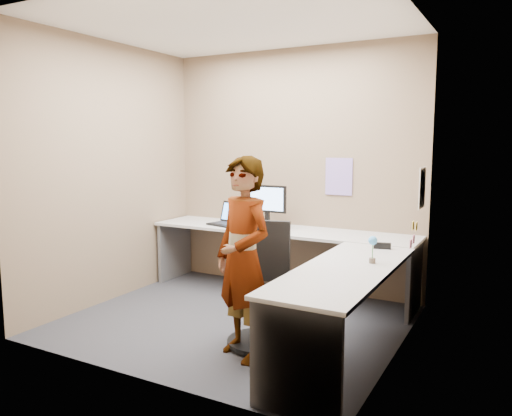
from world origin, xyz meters
The scene contains 21 objects.
ground centered at (0.00, 0.00, 0.00)m, with size 3.00×3.00×0.00m, color #242429.
wall_back centered at (0.00, 1.30, 1.35)m, with size 3.00×3.00×0.00m, color brown.
wall_right centered at (1.50, 0.00, 1.35)m, with size 2.70×2.70×0.00m, color brown.
wall_left centered at (-1.50, 0.00, 1.35)m, with size 2.70×2.70×0.00m, color brown.
ceiling centered at (0.00, 0.00, 2.70)m, with size 3.00×3.00×0.00m, color white.
desk centered at (0.44, 0.39, 0.59)m, with size 2.98×2.58×0.73m.
paper_ream centered at (-0.14, 0.92, 0.76)m, with size 0.28×0.20×0.06m, color red.
monitor centered at (-0.14, 0.93, 1.03)m, with size 0.44×0.13×0.42m.
laptop centered at (-0.64, 0.95, 0.80)m, with size 0.42×0.37×0.25m.
trackball_mouse centered at (-0.24, 1.00, 0.76)m, with size 0.12×0.08×0.07m.
origami centered at (-0.46, 0.84, 0.76)m, with size 0.10×0.10×0.06m, color white.
stapler centered at (1.24, 0.49, 0.76)m, with size 0.15×0.04×0.06m, color black.
flower centered at (1.31, -0.08, 0.87)m, with size 0.07×0.07×0.22m.
calendar_purple centered at (0.55, 1.29, 1.30)m, with size 0.30×0.01×0.40m, color #846BB7.
calendar_white centered at (1.49, 0.90, 1.25)m, with size 0.01×0.28×0.38m, color white.
sticky_note_a centered at (1.49, 0.55, 0.95)m, with size 0.01×0.07×0.07m, color #F2E059.
sticky_note_b centered at (1.49, 0.60, 0.82)m, with size 0.01×0.07×0.07m, color pink.
sticky_note_c centered at (1.49, 0.48, 0.80)m, with size 0.01×0.07×0.07m, color pink.
sticky_note_d centered at (1.49, 0.70, 0.92)m, with size 0.01×0.07×0.07m, color #F2E059.
office_chair centered at (0.46, -0.33, 0.41)m, with size 0.56×0.54×1.00m.
person centered at (0.46, -0.62, 0.78)m, with size 0.57×0.38×1.57m, color #999399.
Camera 1 is at (2.33, -3.85, 1.67)m, focal length 35.00 mm.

